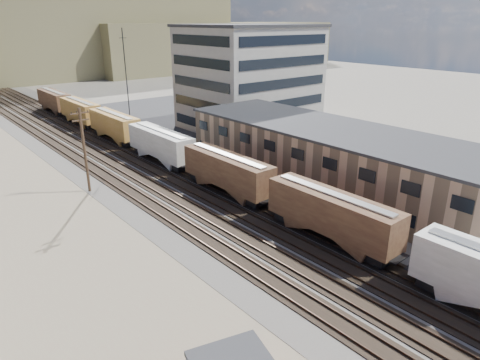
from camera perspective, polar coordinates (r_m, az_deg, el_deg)
ballast_bed at (r=63.99m, az=-14.98°, el=2.47°), size 18.00×200.00×0.06m
asphalt_lot at (r=65.10m, az=8.82°, el=3.24°), size 26.00×120.00×0.04m
rail_tracks at (r=63.75m, az=-15.43°, el=2.44°), size 11.40×200.00×0.24m
freight_train at (r=55.42m, az=-6.60°, el=3.27°), size 3.00×119.74×4.46m
warehouse at (r=52.80m, az=12.06°, el=3.04°), size 12.40×40.40×7.25m
office_tower at (r=81.16m, az=1.24°, el=13.58°), size 22.60×18.60×18.45m
utility_pole_north at (r=52.34m, az=-20.05°, el=3.96°), size 2.20×0.32×10.00m
radio_mast at (r=73.34m, az=-14.83°, el=12.06°), size 1.20×0.16×18.00m
parked_car_blue at (r=75.77m, az=-1.18°, el=6.46°), size 5.05×4.82×1.33m
parked_car_far at (r=75.82m, az=5.28°, el=6.39°), size 1.68×4.02×1.36m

